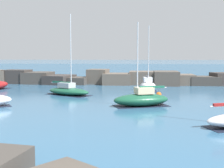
{
  "coord_description": "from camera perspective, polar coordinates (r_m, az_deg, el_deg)",
  "views": [
    {
      "loc": [
        1.74,
        -8.6,
        5.11
      ],
      "look_at": [
        -1.34,
        24.73,
        1.95
      ],
      "focal_mm": 50.0,
      "sensor_mm": 36.0,
      "label": 1
    }
  ],
  "objects": [
    {
      "name": "open_sea_beyond",
      "position": [
        113.6,
        4.41,
        2.81
      ],
      "size": [
        400.0,
        116.0,
        0.01
      ],
      "color": "#235175",
      "rests_on": "ground"
    },
    {
      "name": "mooring_buoy_far_side",
      "position": [
        37.79,
        8.54,
        -1.94
      ],
      "size": [
        0.65,
        0.65,
        0.85
      ],
      "color": "#EA5914",
      "rests_on": "ground"
    },
    {
      "name": "sailboat_moored_4",
      "position": [
        31.27,
        5.42,
        -2.73
      ],
      "size": [
        6.2,
        4.32,
        8.27
      ],
      "color": "#195138",
      "rests_on": "ground"
    },
    {
      "name": "sailboat_moored_8",
      "position": [
        39.98,
        -8.01,
        -1.18
      ],
      "size": [
        6.69,
        5.2,
        10.12
      ],
      "color": "#195138",
      "rests_on": "ground"
    },
    {
      "name": "sailboat_moored_3",
      "position": [
        44.99,
        6.57,
        -0.25
      ],
      "size": [
        2.71,
        5.78,
        9.14
      ],
      "color": "white",
      "rests_on": "ground"
    },
    {
      "name": "breakwater_jetty",
      "position": [
        53.71,
        2.65,
        1.02
      ],
      "size": [
        61.68,
        6.35,
        2.56
      ],
      "color": "#4C443D",
      "rests_on": "ground"
    }
  ]
}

